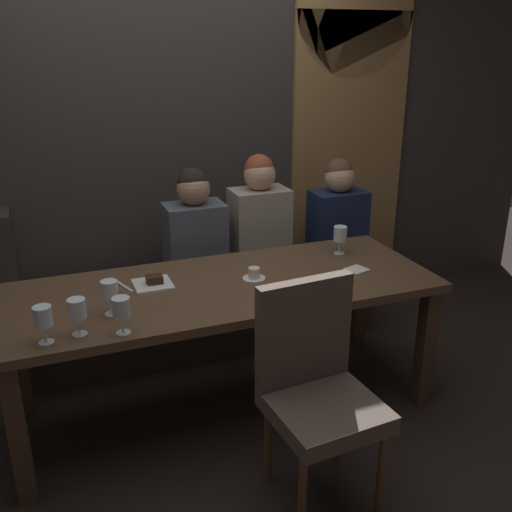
{
  "coord_description": "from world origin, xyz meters",
  "views": [
    {
      "loc": [
        -0.82,
        -2.6,
        1.92
      ],
      "look_at": [
        0.21,
        0.07,
        0.84
      ],
      "focal_mm": 40.76,
      "sensor_mm": 36.0,
      "label": 1
    }
  ],
  "objects_px": {
    "diner_far_end": "(338,216)",
    "espresso_cup": "(254,275)",
    "diner_redhead": "(195,233)",
    "wine_glass_center_front": "(340,234)",
    "wine_glass_near_right": "(121,308)",
    "wine_glass_far_right": "(77,310)",
    "wine_glass_far_left": "(43,318)",
    "banquette_bench": "(191,317)",
    "wine_glass_center_back": "(109,291)",
    "chair_near_side": "(316,381)",
    "diner_bearded": "(259,220)",
    "fork_on_table": "(124,286)",
    "dining_table": "(223,300)",
    "dessert_plate": "(153,282)"
  },
  "relations": [
    {
      "from": "diner_far_end",
      "to": "espresso_cup",
      "type": "height_order",
      "value": "diner_far_end"
    },
    {
      "from": "diner_redhead",
      "to": "wine_glass_center_front",
      "type": "bearing_deg",
      "value": -33.5
    },
    {
      "from": "wine_glass_near_right",
      "to": "diner_far_end",
      "type": "bearing_deg",
      "value": 33.33
    },
    {
      "from": "wine_glass_far_right",
      "to": "wine_glass_far_left",
      "type": "height_order",
      "value": "same"
    },
    {
      "from": "wine_glass_center_front",
      "to": "wine_glass_far_right",
      "type": "height_order",
      "value": "same"
    },
    {
      "from": "diner_far_end",
      "to": "wine_glass_far_right",
      "type": "bearing_deg",
      "value": -150.62
    },
    {
      "from": "diner_far_end",
      "to": "wine_glass_near_right",
      "type": "relative_size",
      "value": 4.48
    },
    {
      "from": "banquette_bench",
      "to": "wine_glass_center_back",
      "type": "relative_size",
      "value": 15.24
    },
    {
      "from": "chair_near_side",
      "to": "wine_glass_center_back",
      "type": "xyz_separation_m",
      "value": [
        -0.76,
        0.57,
        0.3
      ]
    },
    {
      "from": "wine_glass_far_left",
      "to": "diner_bearded",
      "type": "bearing_deg",
      "value": 37.24
    },
    {
      "from": "espresso_cup",
      "to": "fork_on_table",
      "type": "height_order",
      "value": "espresso_cup"
    },
    {
      "from": "dining_table",
      "to": "banquette_bench",
      "type": "bearing_deg",
      "value": 90.0
    },
    {
      "from": "diner_far_end",
      "to": "espresso_cup",
      "type": "xyz_separation_m",
      "value": [
        -0.87,
        -0.7,
        -0.03
      ]
    },
    {
      "from": "diner_redhead",
      "to": "wine_glass_far_right",
      "type": "xyz_separation_m",
      "value": [
        -0.77,
        -0.97,
        0.05
      ]
    },
    {
      "from": "diner_far_end",
      "to": "wine_glass_far_left",
      "type": "height_order",
      "value": "diner_far_end"
    },
    {
      "from": "diner_redhead",
      "to": "wine_glass_center_back",
      "type": "height_order",
      "value": "diner_redhead"
    },
    {
      "from": "diner_bearded",
      "to": "diner_far_end",
      "type": "bearing_deg",
      "value": 0.27
    },
    {
      "from": "dining_table",
      "to": "wine_glass_center_back",
      "type": "relative_size",
      "value": 13.41
    },
    {
      "from": "banquette_bench",
      "to": "diner_bearded",
      "type": "distance_m",
      "value": 0.76
    },
    {
      "from": "dining_table",
      "to": "espresso_cup",
      "type": "bearing_deg",
      "value": 1.69
    },
    {
      "from": "banquette_bench",
      "to": "diner_redhead",
      "type": "relative_size",
      "value": 3.32
    },
    {
      "from": "wine_glass_far_left",
      "to": "banquette_bench",
      "type": "bearing_deg",
      "value": 49.56
    },
    {
      "from": "fork_on_table",
      "to": "dining_table",
      "type": "bearing_deg",
      "value": -36.04
    },
    {
      "from": "dining_table",
      "to": "wine_glass_far_right",
      "type": "distance_m",
      "value": 0.81
    },
    {
      "from": "diner_redhead",
      "to": "fork_on_table",
      "type": "bearing_deg",
      "value": -134.55
    },
    {
      "from": "banquette_bench",
      "to": "wine_glass_near_right",
      "type": "bearing_deg",
      "value": -118.05
    },
    {
      "from": "diner_bearded",
      "to": "wine_glass_center_back",
      "type": "height_order",
      "value": "diner_bearded"
    },
    {
      "from": "banquette_bench",
      "to": "dessert_plate",
      "type": "height_order",
      "value": "dessert_plate"
    },
    {
      "from": "diner_bearded",
      "to": "dining_table",
      "type": "bearing_deg",
      "value": -124.05
    },
    {
      "from": "banquette_bench",
      "to": "diner_far_end",
      "type": "height_order",
      "value": "diner_far_end"
    },
    {
      "from": "wine_glass_center_back",
      "to": "fork_on_table",
      "type": "xyz_separation_m",
      "value": [
        0.1,
        0.29,
        -0.11
      ]
    },
    {
      "from": "espresso_cup",
      "to": "dessert_plate",
      "type": "distance_m",
      "value": 0.52
    },
    {
      "from": "wine_glass_near_right",
      "to": "banquette_bench",
      "type": "bearing_deg",
      "value": 61.95
    },
    {
      "from": "diner_bearded",
      "to": "wine_glass_center_front",
      "type": "bearing_deg",
      "value": -59.81
    },
    {
      "from": "diner_far_end",
      "to": "wine_glass_center_front",
      "type": "relative_size",
      "value": 4.48
    },
    {
      "from": "diner_redhead",
      "to": "diner_far_end",
      "type": "distance_m",
      "value": 1.0
    },
    {
      "from": "diner_redhead",
      "to": "wine_glass_near_right",
      "type": "bearing_deg",
      "value": -120.4
    },
    {
      "from": "chair_near_side",
      "to": "wine_glass_near_right",
      "type": "relative_size",
      "value": 5.98
    },
    {
      "from": "diner_bearded",
      "to": "wine_glass_center_front",
      "type": "distance_m",
      "value": 0.6
    },
    {
      "from": "diner_far_end",
      "to": "espresso_cup",
      "type": "distance_m",
      "value": 1.12
    },
    {
      "from": "wine_glass_far_right",
      "to": "dining_table",
      "type": "bearing_deg",
      "value": 21.87
    },
    {
      "from": "wine_glass_far_left",
      "to": "dining_table",
      "type": "bearing_deg",
      "value": 20.15
    },
    {
      "from": "wine_glass_center_front",
      "to": "wine_glass_near_right",
      "type": "distance_m",
      "value": 1.44
    },
    {
      "from": "chair_near_side",
      "to": "diner_redhead",
      "type": "relative_size",
      "value": 1.3
    },
    {
      "from": "wine_glass_far_left",
      "to": "wine_glass_center_back",
      "type": "bearing_deg",
      "value": 30.87
    },
    {
      "from": "wine_glass_far_left",
      "to": "fork_on_table",
      "type": "xyz_separation_m",
      "value": [
        0.39,
        0.47,
        -0.11
      ]
    },
    {
      "from": "chair_near_side",
      "to": "dessert_plate",
      "type": "bearing_deg",
      "value": 121.24
    },
    {
      "from": "dining_table",
      "to": "wine_glass_near_right",
      "type": "relative_size",
      "value": 13.41
    },
    {
      "from": "dining_table",
      "to": "fork_on_table",
      "type": "height_order",
      "value": "fork_on_table"
    },
    {
      "from": "dessert_plate",
      "to": "wine_glass_far_right",
      "type": "bearing_deg",
      "value": -134.09
    }
  ]
}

